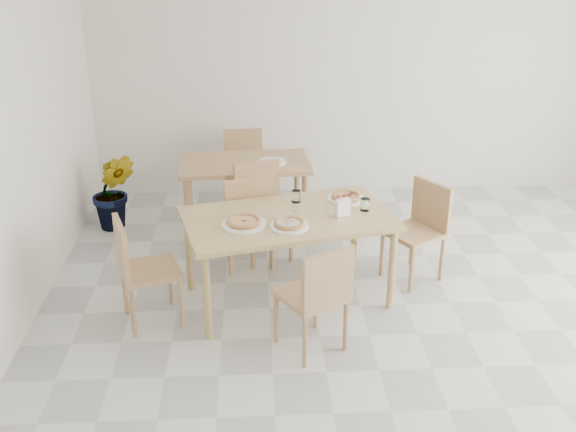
{
  "coord_description": "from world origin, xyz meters",
  "views": [
    {
      "loc": [
        -1.22,
        -3.87,
        2.9
      ],
      "look_at": [
        -0.97,
        1.03,
        0.75
      ],
      "focal_mm": 42.0,
      "sensor_mm": 36.0,
      "label": 1
    }
  ],
  "objects_px": {
    "chair_back_s": "(247,215)",
    "chair_back_n": "(244,164)",
    "chair_west": "(139,265)",
    "plate_pepperoni": "(346,199)",
    "second_table": "(245,172)",
    "pizza_pepperoni": "(346,196)",
    "potted_plant": "(114,191)",
    "pizza_mushroom": "(289,223)",
    "plate_margherita": "(244,224)",
    "chair_east": "(421,224)",
    "tumbler_a": "(365,205)",
    "main_table": "(288,225)",
    "napkin_holder": "(343,208)",
    "chair_south": "(318,292)",
    "plate_empty": "(272,162)",
    "plate_mushroom": "(289,226)",
    "tumbler_b": "(296,196)",
    "chair_north": "(261,203)",
    "pizza_margherita": "(244,222)"
  },
  "relations": [
    {
      "from": "napkin_holder",
      "to": "main_table",
      "type": "bearing_deg",
      "value": 151.31
    },
    {
      "from": "pizza_margherita",
      "to": "pizza_mushroom",
      "type": "distance_m",
      "value": 0.35
    },
    {
      "from": "chair_south",
      "to": "chair_north",
      "type": "distance_m",
      "value": 1.67
    },
    {
      "from": "pizza_pepperoni",
      "to": "napkin_holder",
      "type": "relative_size",
      "value": 1.84
    },
    {
      "from": "pizza_margherita",
      "to": "chair_back_s",
      "type": "xyz_separation_m",
      "value": [
        0.02,
        0.72,
        -0.26
      ]
    },
    {
      "from": "chair_east",
      "to": "chair_back_n",
      "type": "xyz_separation_m",
      "value": [
        -1.54,
        1.7,
        -0.01
      ]
    },
    {
      "from": "tumbler_a",
      "to": "potted_plant",
      "type": "distance_m",
      "value": 2.74
    },
    {
      "from": "chair_west",
      "to": "pizza_pepperoni",
      "type": "bearing_deg",
      "value": -88.2
    },
    {
      "from": "chair_west",
      "to": "pizza_pepperoni",
      "type": "height_order",
      "value": "chair_west"
    },
    {
      "from": "napkin_holder",
      "to": "chair_back_s",
      "type": "xyz_separation_m",
      "value": [
        -0.76,
        0.59,
        -0.3
      ]
    },
    {
      "from": "pizza_mushroom",
      "to": "plate_margherita",
      "type": "bearing_deg",
      "value": 171.57
    },
    {
      "from": "chair_south",
      "to": "napkin_holder",
      "type": "bearing_deg",
      "value": -140.28
    },
    {
      "from": "chair_east",
      "to": "napkin_holder",
      "type": "xyz_separation_m",
      "value": [
        -0.74,
        -0.36,
        0.32
      ]
    },
    {
      "from": "chair_back_s",
      "to": "pizza_pepperoni",
      "type": "bearing_deg",
      "value": 147.88
    },
    {
      "from": "plate_pepperoni",
      "to": "napkin_holder",
      "type": "distance_m",
      "value": 0.36
    },
    {
      "from": "plate_margherita",
      "to": "second_table",
      "type": "relative_size",
      "value": 0.27
    },
    {
      "from": "pizza_pepperoni",
      "to": "potted_plant",
      "type": "height_order",
      "value": "potted_plant"
    },
    {
      "from": "pizza_margherita",
      "to": "chair_back_n",
      "type": "distance_m",
      "value": 2.21
    },
    {
      "from": "main_table",
      "to": "chair_west",
      "type": "xyz_separation_m",
      "value": [
        -1.15,
        -0.31,
        -0.17
      ]
    },
    {
      "from": "plate_pepperoni",
      "to": "potted_plant",
      "type": "distance_m",
      "value": 2.52
    },
    {
      "from": "tumbler_a",
      "to": "chair_back_n",
      "type": "bearing_deg",
      "value": 117.24
    },
    {
      "from": "chair_south",
      "to": "pizza_mushroom",
      "type": "bearing_deg",
      "value": -104.08
    },
    {
      "from": "plate_mushroom",
      "to": "second_table",
      "type": "relative_size",
      "value": 0.23
    },
    {
      "from": "potted_plant",
      "to": "main_table",
      "type": "bearing_deg",
      "value": -41.96
    },
    {
      "from": "main_table",
      "to": "plate_margherita",
      "type": "height_order",
      "value": "plate_margherita"
    },
    {
      "from": "second_table",
      "to": "chair_east",
      "type": "bearing_deg",
      "value": -36.84
    },
    {
      "from": "plate_mushroom",
      "to": "pizza_mushroom",
      "type": "xyz_separation_m",
      "value": [
        -0.0,
        -0.0,
        0.02
      ]
    },
    {
      "from": "plate_margherita",
      "to": "chair_south",
      "type": "bearing_deg",
      "value": -49.76
    },
    {
      "from": "plate_mushroom",
      "to": "pizza_mushroom",
      "type": "height_order",
      "value": "pizza_mushroom"
    },
    {
      "from": "chair_back_s",
      "to": "chair_back_n",
      "type": "relative_size",
      "value": 1.07
    },
    {
      "from": "chair_west",
      "to": "chair_back_n",
      "type": "distance_m",
      "value": 2.47
    },
    {
      "from": "chair_east",
      "to": "tumbler_b",
      "type": "bearing_deg",
      "value": -119.68
    },
    {
      "from": "pizza_pepperoni",
      "to": "plate_empty",
      "type": "xyz_separation_m",
      "value": [
        -0.59,
        0.99,
        -0.02
      ]
    },
    {
      "from": "pizza_mushroom",
      "to": "plate_empty",
      "type": "distance_m",
      "value": 1.52
    },
    {
      "from": "plate_pepperoni",
      "to": "pizza_mushroom",
      "type": "relative_size",
      "value": 0.99
    },
    {
      "from": "chair_west",
      "to": "chair_back_n",
      "type": "relative_size",
      "value": 1.03
    },
    {
      "from": "chair_east",
      "to": "chair_back_s",
      "type": "bearing_deg",
      "value": -130.65
    },
    {
      "from": "potted_plant",
      "to": "pizza_margherita",
      "type": "bearing_deg",
      "value": -51.34
    },
    {
      "from": "napkin_holder",
      "to": "pizza_margherita",
      "type": "bearing_deg",
      "value": 163.93
    },
    {
      "from": "pizza_mushroom",
      "to": "plate_pepperoni",
      "type": "bearing_deg",
      "value": 45.95
    },
    {
      "from": "plate_pepperoni",
      "to": "pizza_mushroom",
      "type": "xyz_separation_m",
      "value": [
        -0.51,
        -0.52,
        0.02
      ]
    },
    {
      "from": "chair_south",
      "to": "chair_back_n",
      "type": "xyz_separation_m",
      "value": [
        -0.55,
        2.81,
        -0.01
      ]
    },
    {
      "from": "plate_pepperoni",
      "to": "second_table",
      "type": "distance_m",
      "value": 1.35
    },
    {
      "from": "chair_north",
      "to": "potted_plant",
      "type": "distance_m",
      "value": 1.63
    },
    {
      "from": "plate_mushroom",
      "to": "potted_plant",
      "type": "distance_m",
      "value": 2.43
    },
    {
      "from": "plate_mushroom",
      "to": "napkin_holder",
      "type": "bearing_deg",
      "value": 22.81
    },
    {
      "from": "chair_east",
      "to": "tumbler_a",
      "type": "relative_size",
      "value": 8.62
    },
    {
      "from": "chair_north",
      "to": "second_table",
      "type": "height_order",
      "value": "chair_north"
    },
    {
      "from": "chair_north",
      "to": "chair_back_s",
      "type": "height_order",
      "value": "chair_back_s"
    },
    {
      "from": "chair_back_s",
      "to": "plate_empty",
      "type": "distance_m",
      "value": 0.81
    }
  ]
}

